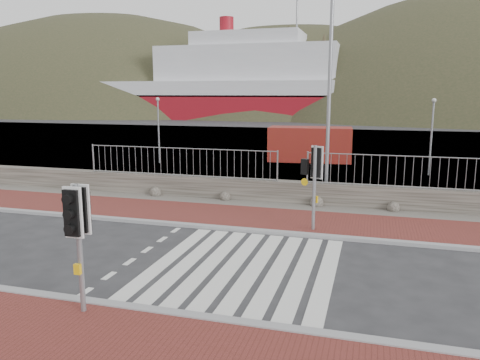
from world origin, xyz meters
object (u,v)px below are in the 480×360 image
(traffic_signal_near, at_px, (78,221))
(traffic_signal_far, at_px, (314,169))
(streetlight, at_px, (333,82))
(ferry, at_px, (212,87))
(shipping_container, at_px, (310,144))

(traffic_signal_near, bearing_deg, traffic_signal_far, 60.76)
(traffic_signal_near, height_order, streetlight, streetlight)
(ferry, xyz_separation_m, streetlight, (26.05, -59.84, -0.53))
(traffic_signal_far, bearing_deg, shipping_container, -62.94)
(streetlight, xyz_separation_m, shipping_container, (-2.35, 11.40, -3.73))
(ferry, bearing_deg, streetlight, -66.48)
(traffic_signal_far, bearing_deg, ferry, -48.98)
(ferry, bearing_deg, traffic_signal_far, -68.04)
(streetlight, height_order, shipping_container, streetlight)
(ferry, xyz_separation_m, traffic_signal_far, (25.93, -64.29, -3.33))
(ferry, relative_size, traffic_signal_near, 18.65)
(traffic_signal_far, distance_m, shipping_container, 16.04)
(streetlight, bearing_deg, ferry, 128.57)
(traffic_signal_near, xyz_separation_m, traffic_signal_far, (3.67, 7.02, 0.08))
(traffic_signal_near, height_order, shipping_container, traffic_signal_near)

